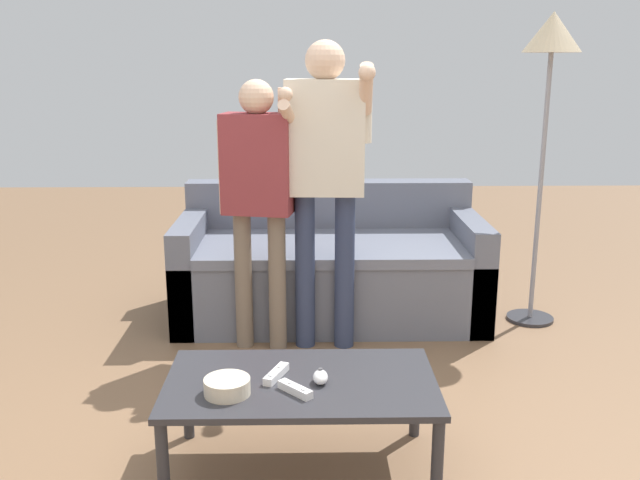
# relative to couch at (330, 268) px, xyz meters

# --- Properties ---
(ground_plane) EXTENTS (12.00, 12.00, 0.00)m
(ground_plane) POSITION_rel_couch_xyz_m (-0.17, -1.52, -0.29)
(ground_plane) COLOR brown
(couch) EXTENTS (1.84, 0.91, 0.78)m
(couch) POSITION_rel_couch_xyz_m (0.00, 0.00, 0.00)
(couch) COLOR slate
(couch) RESTS_ON ground
(coffee_table) EXTENTS (1.02, 0.58, 0.38)m
(coffee_table) POSITION_rel_couch_xyz_m (-0.17, -1.75, 0.05)
(coffee_table) COLOR #2D2D33
(coffee_table) RESTS_ON ground
(snack_bowl) EXTENTS (0.17, 0.17, 0.06)m
(snack_bowl) POSITION_rel_couch_xyz_m (-0.43, -1.85, 0.12)
(snack_bowl) COLOR beige
(snack_bowl) RESTS_ON coffee_table
(game_remote_nunchuk) EXTENTS (0.06, 0.09, 0.05)m
(game_remote_nunchuk) POSITION_rel_couch_xyz_m (-0.09, -1.77, 0.12)
(game_remote_nunchuk) COLOR white
(game_remote_nunchuk) RESTS_ON coffee_table
(floor_lamp) EXTENTS (0.33, 0.33, 1.81)m
(floor_lamp) POSITION_rel_couch_xyz_m (1.23, -0.15, 1.27)
(floor_lamp) COLOR #2D2D33
(floor_lamp) RESTS_ON ground
(player_center) EXTENTS (0.48, 0.40, 1.65)m
(player_center) POSITION_rel_couch_xyz_m (-0.05, -0.52, 0.75)
(player_center) COLOR #2D3856
(player_center) RESTS_ON ground
(player_left) EXTENTS (0.43, 0.35, 1.46)m
(player_left) POSITION_rel_couch_xyz_m (-0.40, -0.53, 0.63)
(player_left) COLOR #756656
(player_left) RESTS_ON ground
(game_remote_wand_near) EXTENTS (0.13, 0.13, 0.03)m
(game_remote_wand_near) POSITION_rel_couch_xyz_m (-0.18, -1.85, 0.11)
(game_remote_wand_near) COLOR white
(game_remote_wand_near) RESTS_ON coffee_table
(game_remote_wand_far) EXTENTS (0.10, 0.16, 0.03)m
(game_remote_wand_far) POSITION_rel_couch_xyz_m (-0.26, -1.72, 0.11)
(game_remote_wand_far) COLOR white
(game_remote_wand_far) RESTS_ON coffee_table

